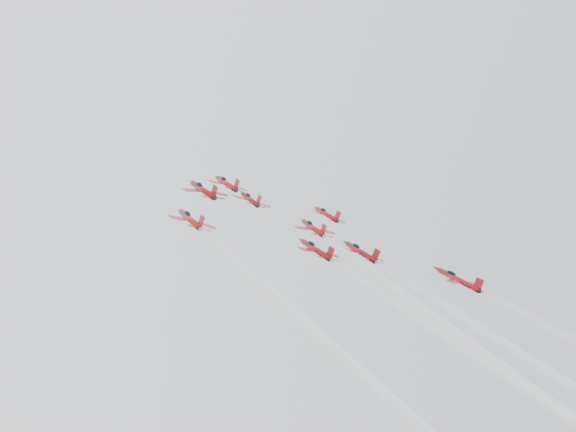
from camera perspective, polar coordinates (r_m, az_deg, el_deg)
jet_lead at (r=164.55m, az=-4.91°, el=2.61°), size 10.10×12.66×8.96m
jet_row2_left at (r=147.70m, az=-6.75°, el=2.10°), size 10.09×12.64×8.95m
jet_row2_center at (r=153.11m, az=-3.04°, el=1.35°), size 9.02×11.30×8.00m
jet_row2_right at (r=165.20m, az=3.03°, el=0.16°), size 9.14×11.46×8.11m
jet_center at (r=110.03m, az=12.67°, el=-7.84°), size 8.92×80.94×55.28m
jet_rear_farleft at (r=82.67m, az=1.60°, el=-8.80°), size 8.52×77.35×52.83m
jet_rear_left at (r=93.75m, az=14.28°, el=-10.91°), size 8.42×76.45×52.21m
jet_rear_right at (r=103.98m, az=18.79°, el=-10.88°), size 9.11×82.71×56.49m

